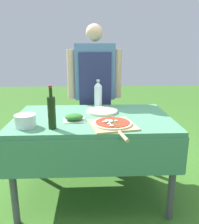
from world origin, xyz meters
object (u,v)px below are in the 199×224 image
prep_table (93,127)px  person_cook (95,86)px  pizza_on_peel (113,124)px  herb_container (74,117)px  mixing_tub (25,121)px  oil_bottle (52,112)px  water_bottle (98,94)px  plate_stack (102,111)px

prep_table → person_cook: (0.03, 0.61, 0.26)m
pizza_on_peel → herb_container: size_ratio=2.71×
prep_table → mixing_tub: size_ratio=8.50×
pizza_on_peel → oil_bottle: 0.45m
oil_bottle → water_bottle: 0.72m
person_cook → herb_container: bearing=73.6°
oil_bottle → herb_container: size_ratio=1.68×
person_cook → pizza_on_peel: bearing=95.5°
pizza_on_peel → prep_table: bearing=109.8°
plate_stack → oil_bottle: bearing=-132.4°
pizza_on_peel → mixing_tub: 0.64m
oil_bottle → mixing_tub: size_ratio=2.02×
person_cook → oil_bottle: bearing=67.9°
pizza_on_peel → mixing_tub: size_ratio=3.25×
water_bottle → herb_container: (-0.21, -0.45, -0.10)m
water_bottle → herb_container: water_bottle is taller
prep_table → plate_stack: plate_stack is taller
plate_stack → mixing_tub: bearing=-147.7°
water_bottle → oil_bottle: bearing=-119.2°
herb_container → mixing_tub: mixing_tub is taller
plate_stack → prep_table: bearing=-123.2°
prep_table → herb_container: size_ratio=7.07×
prep_table → oil_bottle: bearing=-135.9°
prep_table → plate_stack: 0.19m
oil_bottle → mixing_tub: bearing=166.8°
person_cook → mixing_tub: 1.00m
herb_container → plate_stack: (0.23, 0.23, -0.02)m
oil_bottle → prep_table: bearing=44.1°
prep_table → water_bottle: water_bottle is taller
herb_container → mixing_tub: (-0.34, -0.13, 0.02)m
oil_bottle → herb_container: 0.25m
prep_table → water_bottle: (0.06, 0.35, 0.22)m
water_bottle → mixing_tub: water_bottle is taller
oil_bottle → mixing_tub: oil_bottle is taller
oil_bottle → herb_container: (0.14, 0.18, -0.10)m
herb_container → oil_bottle: bearing=-128.6°
mixing_tub → prep_table: bearing=25.5°
prep_table → pizza_on_peel: 0.30m
water_bottle → mixing_tub: 0.80m
oil_bottle → herb_container: oil_bottle is taller
person_cook → pizza_on_peel: 0.87m
prep_table → water_bottle: bearing=80.3°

